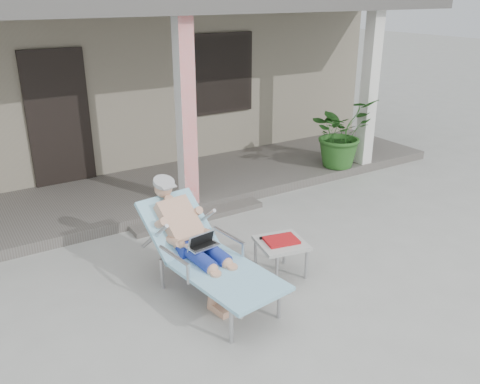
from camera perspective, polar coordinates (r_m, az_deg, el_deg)
ground at (r=5.92m, az=3.87°, el=-9.34°), size 60.00×60.00×0.00m
house at (r=11.08m, az=-16.46°, el=13.68°), size 10.40×5.40×3.30m
porch_deck at (r=8.25m, az=-8.35°, el=0.34°), size 10.00×2.00×0.15m
porch_overhang at (r=7.65m, az=-9.33°, el=19.49°), size 10.00×2.30×2.85m
porch_step at (r=7.30m, az=-4.62°, el=-2.72°), size 2.00×0.30×0.07m
lounger at (r=5.30m, az=-4.63°, el=-4.05°), size 0.94×1.93×1.22m
side_table at (r=5.74m, az=4.63°, el=-5.92°), size 0.61×0.61×0.46m
potted_palm at (r=9.04m, az=11.23°, el=6.56°), size 1.11×0.97×1.20m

